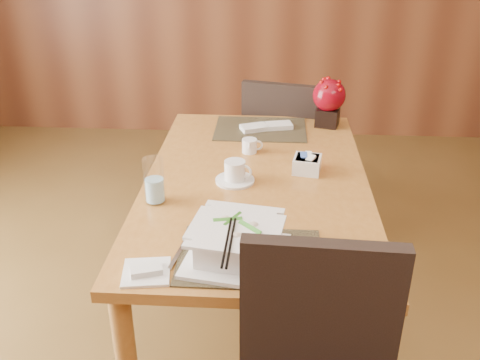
# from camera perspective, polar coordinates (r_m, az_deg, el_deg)

# --- Properties ---
(dining_table) EXTENTS (0.90, 1.50, 0.75)m
(dining_table) POSITION_cam_1_polar(r_m,az_deg,el_deg) (2.22, 1.74, -2.13)
(dining_table) COLOR #A86D2E
(dining_table) RESTS_ON ground
(placemat_near) EXTENTS (0.45, 0.33, 0.01)m
(placemat_near) POSITION_cam_1_polar(r_m,az_deg,el_deg) (1.70, 1.10, -8.17)
(placemat_near) COLOR black
(placemat_near) RESTS_ON dining_table
(placemat_far) EXTENTS (0.45, 0.33, 0.01)m
(placemat_far) POSITION_cam_1_polar(r_m,az_deg,el_deg) (2.67, 2.20, 5.46)
(placemat_far) COLOR black
(placemat_far) RESTS_ON dining_table
(soup_setting) EXTENTS (0.34, 0.34, 0.12)m
(soup_setting) POSITION_cam_1_polar(r_m,az_deg,el_deg) (1.66, -0.40, -6.71)
(soup_setting) COLOR silver
(soup_setting) RESTS_ON dining_table
(coffee_cup) EXTENTS (0.16, 0.16, 0.09)m
(coffee_cup) POSITION_cam_1_polar(r_m,az_deg,el_deg) (2.13, -0.55, 0.77)
(coffee_cup) COLOR silver
(coffee_cup) RESTS_ON dining_table
(water_glass) EXTENTS (0.09, 0.09, 0.18)m
(water_glass) POSITION_cam_1_polar(r_m,az_deg,el_deg) (1.99, -9.14, -0.07)
(water_glass) COLOR white
(water_glass) RESTS_ON dining_table
(creamer_jug) EXTENTS (0.09, 0.09, 0.06)m
(creamer_jug) POSITION_cam_1_polar(r_m,az_deg,el_deg) (2.40, 1.02, 3.68)
(creamer_jug) COLOR silver
(creamer_jug) RESTS_ON dining_table
(sugar_caddy) EXTENTS (0.13, 0.13, 0.07)m
(sugar_caddy) POSITION_cam_1_polar(r_m,az_deg,el_deg) (2.23, 7.17, 1.66)
(sugar_caddy) COLOR silver
(sugar_caddy) RESTS_ON dining_table
(berry_decor) EXTENTS (0.16, 0.16, 0.24)m
(berry_decor) POSITION_cam_1_polar(r_m,az_deg,el_deg) (2.72, 9.46, 8.46)
(berry_decor) COLOR black
(berry_decor) RESTS_ON dining_table
(napkins_far) EXTENTS (0.27, 0.16, 0.02)m
(napkins_far) POSITION_cam_1_polar(r_m,az_deg,el_deg) (2.67, 3.04, 5.73)
(napkins_far) COLOR silver
(napkins_far) RESTS_ON dining_table
(bread_plate) EXTENTS (0.16, 0.16, 0.01)m
(bread_plate) POSITION_cam_1_polar(r_m,az_deg,el_deg) (1.65, -9.96, -9.67)
(bread_plate) COLOR silver
(bread_plate) RESTS_ON dining_table
(far_chair) EXTENTS (0.51, 0.51, 0.92)m
(far_chair) POSITION_cam_1_polar(r_m,az_deg,el_deg) (3.07, 4.53, 3.59)
(far_chair) COLOR black
(far_chair) RESTS_ON ground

